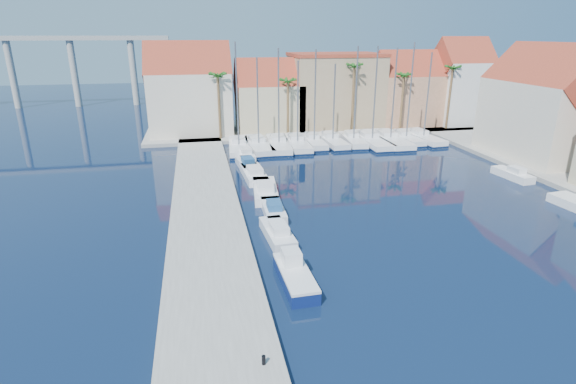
{
  "coord_description": "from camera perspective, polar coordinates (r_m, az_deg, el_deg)",
  "views": [
    {
      "loc": [
        -9.28,
        -22.97,
        14.92
      ],
      "look_at": [
        -2.53,
        10.0,
        3.0
      ],
      "focal_mm": 28.0,
      "sensor_mm": 36.0,
      "label": 1
    }
  ],
  "objects": [
    {
      "name": "sailboat_5",
      "position": [
        64.2,
        5.55,
        6.5
      ],
      "size": [
        2.72,
        9.31,
        11.12
      ],
      "rotation": [
        0.0,
        0.0,
        0.03
      ],
      "color": "white",
      "rests_on": "ground"
    },
    {
      "name": "sailboat_8",
      "position": [
        66.44,
        12.65,
        6.56
      ],
      "size": [
        3.26,
        11.74,
        13.13
      ],
      "rotation": [
        0.0,
        0.0,
        -0.02
      ],
      "color": "white",
      "rests_on": "ground"
    },
    {
      "name": "sailboat_2",
      "position": [
        61.9,
        -1.21,
        6.11
      ],
      "size": [
        3.6,
        10.62,
        13.17
      ],
      "rotation": [
        0.0,
        0.0,
        -0.08
      ],
      "color": "white",
      "rests_on": "ground"
    },
    {
      "name": "building_4",
      "position": [
        81.81,
        20.97,
        12.68
      ],
      "size": [
        8.3,
        8.0,
        14.0
      ],
      "color": "white",
      "rests_on": "shore_north"
    },
    {
      "name": "shore_north",
      "position": [
        74.99,
        3.59,
        8.19
      ],
      "size": [
        54.0,
        16.0,
        0.5
      ],
      "primitive_type": "cube",
      "color": "gray",
      "rests_on": "ground"
    },
    {
      "name": "building_0",
      "position": [
        70.47,
        -12.36,
        12.23
      ],
      "size": [
        12.3,
        9.0,
        13.5
      ],
      "color": "beige",
      "rests_on": "shore_north"
    },
    {
      "name": "palm_0",
      "position": [
        65.31,
        -8.92,
        14.15
      ],
      "size": [
        2.6,
        2.6,
        10.15
      ],
      "color": "brown",
      "rests_on": "shore_north"
    },
    {
      "name": "motorboat_west_4",
      "position": [
        52.8,
        -5.22,
        3.58
      ],
      "size": [
        2.29,
        5.78,
        1.4
      ],
      "rotation": [
        0.0,
        0.0,
        0.09
      ],
      "color": "white",
      "rests_on": "ground"
    },
    {
      "name": "palm_3",
      "position": [
        72.38,
        14.52,
        13.91
      ],
      "size": [
        2.6,
        2.6,
        9.65
      ],
      "color": "brown",
      "rests_on": "shore_north"
    },
    {
      "name": "building_2",
      "position": [
        74.89,
        5.97,
        12.76
      ],
      "size": [
        14.2,
        10.2,
        11.5
      ],
      "color": "tan",
      "rests_on": "shore_north"
    },
    {
      "name": "bollard",
      "position": [
        22.07,
        -3.11,
        -20.53
      ],
      "size": [
        0.18,
        0.18,
        0.46
      ],
      "primitive_type": "cylinder",
      "color": "black",
      "rests_on": "quay_west"
    },
    {
      "name": "palm_4",
      "position": [
        76.11,
        20.19,
        14.32
      ],
      "size": [
        2.6,
        2.6,
        10.65
      ],
      "color": "brown",
      "rests_on": "shore_north"
    },
    {
      "name": "sailboat_10",
      "position": [
        68.83,
        16.57,
        6.68
      ],
      "size": [
        3.36,
        9.81,
        12.48
      ],
      "rotation": [
        0.0,
        0.0,
        0.09
      ],
      "color": "white",
      "rests_on": "ground"
    },
    {
      "name": "quay_west",
      "position": [
        39.31,
        -10.33,
        -2.74
      ],
      "size": [
        6.0,
        77.0,
        0.5
      ],
      "primitive_type": "cube",
      "color": "gray",
      "rests_on": "ground"
    },
    {
      "name": "palm_2",
      "position": [
        69.19,
        8.42,
        15.24
      ],
      "size": [
        2.6,
        2.6,
        11.15
      ],
      "color": "brown",
      "rests_on": "shore_north"
    },
    {
      "name": "sailboat_9",
      "position": [
        67.63,
        14.57,
        6.69
      ],
      "size": [
        2.85,
        8.61,
        13.82
      ],
      "rotation": [
        0.0,
        0.0,
        0.07
      ],
      "color": "white",
      "rests_on": "ground"
    },
    {
      "name": "sailboat_6",
      "position": [
        64.96,
        8.22,
        6.59
      ],
      "size": [
        3.07,
        8.9,
        13.37
      ],
      "rotation": [
        0.0,
        0.0,
        -0.09
      ],
      "color": "white",
      "rests_on": "ground"
    },
    {
      "name": "building_1",
      "position": [
        71.52,
        -2.44,
        11.76
      ],
      "size": [
        10.3,
        8.0,
        11.0
      ],
      "color": "#C6B58C",
      "rests_on": "shore_north"
    },
    {
      "name": "building_3",
      "position": [
        78.44,
        14.77,
        12.25
      ],
      "size": [
        10.3,
        8.0,
        12.0
      ],
      "color": "tan",
      "rests_on": "shore_north"
    },
    {
      "name": "ground",
      "position": [
        28.92,
        9.12,
        -11.83
      ],
      "size": [
        260.0,
        260.0,
        0.0
      ],
      "primitive_type": "plane",
      "color": "black",
      "rests_on": "ground"
    },
    {
      "name": "palm_1",
      "position": [
        66.66,
        -0.02,
        13.66
      ],
      "size": [
        2.6,
        2.6,
        9.15
      ],
      "color": "brown",
      "rests_on": "shore_north"
    },
    {
      "name": "motorboat_west_2",
      "position": [
        43.75,
        -2.91,
        0.24
      ],
      "size": [
        2.87,
        7.1,
        1.4
      ],
      "rotation": [
        0.0,
        0.0,
        -0.1
      ],
      "color": "white",
      "rests_on": "ground"
    },
    {
      "name": "motorboat_west_0",
      "position": [
        34.49,
        -1.33,
        -5.2
      ],
      "size": [
        2.09,
        5.51,
        1.4
      ],
      "rotation": [
        0.0,
        0.0,
        0.07
      ],
      "color": "white",
      "rests_on": "ground"
    },
    {
      "name": "motorboat_west_3",
      "position": [
        49.05,
        -4.35,
        2.36
      ],
      "size": [
        2.46,
        6.82,
        1.4
      ],
      "rotation": [
        0.0,
        0.0,
        0.05
      ],
      "color": "white",
      "rests_on": "ground"
    },
    {
      "name": "viaduct",
      "position": [
        109.21,
        -28.42,
        14.82
      ],
      "size": [
        48.0,
        2.2,
        14.45
      ],
      "color": "#9E9E99",
      "rests_on": "ground"
    },
    {
      "name": "sailboat_7",
      "position": [
        65.42,
        10.41,
        6.52
      ],
      "size": [
        3.14,
        11.55,
        13.37
      ],
      "rotation": [
        0.0,
        0.0,
        0.01
      ],
      "color": "white",
      "rests_on": "ground"
    },
    {
      "name": "motorboat_west_1",
      "position": [
        38.9,
        -1.85,
        -2.25
      ],
      "size": [
        1.84,
        5.28,
        1.4
      ],
      "rotation": [
        0.0,
        0.0,
        -0.03
      ],
      "color": "white",
      "rests_on": "ground"
    },
    {
      "name": "fishing_boat",
      "position": [
        28.67,
        0.85,
        -10.43
      ],
      "size": [
        1.93,
        5.34,
        1.85
      ],
      "rotation": [
        0.0,
        0.0,
        0.03
      ],
      "color": "navy",
      "rests_on": "ground"
    },
    {
      "name": "motorboat_east_1",
      "position": [
        54.5,
        26.67,
        2.05
      ],
      "size": [
        2.06,
        5.06,
        1.4
      ],
      "rotation": [
        0.0,
        0.0,
        0.1
      ],
      "color": "white",
      "rests_on": "ground"
    },
    {
      "name": "sailboat_3",
      "position": [
        62.44,
        1.12,
        6.22
      ],
      "size": [
        2.98,
        10.09,
        11.61
      ],
      "rotation": [
        0.0,
        0.0,
        -0.03
      ],
      "color": "white",
      "rests_on": "ground"
    },
    {
      "name": "sailboat_0",
      "position": [
        60.96,
        -6.26,
        5.81
      ],
      "size": [
        3.31,
        10.09,
        13.97
      ],
      "rotation": [
        0.0,
        0.0,
        -0.07
      ],
      "color": "white",
      "rests_on": "ground"
    },
    {
      "name": "sailboat_1",
      "position": [
        61.52,
        -3.85,
        5.97
      ],
      "size": [
        3.45,
        10.68,
        12.05
      ],
      "rotation": [
        0.0,
        0.0,
        0.06
      ],
      "color": "white",
      "rests_on": "ground"
    },
    {
      "name": "building_6",
      "position": [
        63.09,
        29.88,
        9.31
      ],
      "size": [
        9.0,
        14.3,
        13.5
      ],
      "color": "beige",
      "rests_on": "shore_east"
    },
    {
      "name": "sailboat_4",
      "position": [
        63.44,
        3.23,
        6.45
      ],
      "size": [
        2.36,
        8.51,
        12.98
      ],
      "rotation": [
        0.0,
        0.0,
        -0.01
      ],
      "color": "white",
      "rests_on": "ground"
    },
    {
      "name": "motorboat_west_5",
      "position": [
        57.29,
        -5.46,
        4.85
      ],
      "size": [
        2.08,
        5.89,
        1.4
      ],
      "rotation": [
        0.0,
        0.0,
        0.04
      ],
      "color": "white",
      "rests_on": "ground"
    }
  ]
}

